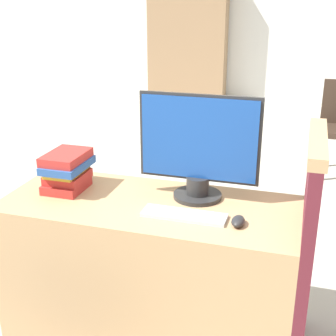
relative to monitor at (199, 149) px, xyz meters
The scene contains 8 objects.
wall_back 5.68m from the monitor, 92.05° to the left, with size 12.00×0.06×2.80m.
desk 0.65m from the monitor, 147.83° to the right, with size 1.39×0.59×0.72m.
carrel_divider 0.67m from the monitor, 13.47° to the right, with size 0.07×0.60×1.11m.
monitor is the anchor object (origin of this frame).
keyboard 0.33m from the monitor, 91.73° to the right, with size 0.37×0.11×0.02m.
mouse 0.40m from the monitor, 45.35° to the right, with size 0.06×0.10×0.04m.
book_stack 0.67m from the monitor, behind, with size 0.19×0.27×0.19m.
bookshelf_far 5.62m from the monitor, 105.15° to the left, with size 1.25×0.32×2.07m.
Camera 1 is at (0.67, -1.59, 1.64)m, focal length 50.00 mm.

